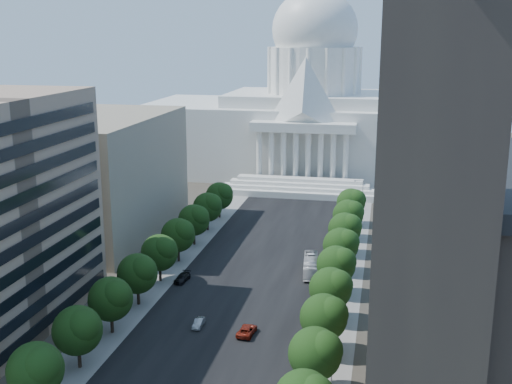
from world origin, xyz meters
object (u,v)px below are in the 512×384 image
Objects in this scene: car_silver at (199,323)px; car_red at (247,331)px; car_dark_b at (182,278)px; city_bus at (311,265)px.

car_red is (8.89, -1.33, 0.08)m from car_silver.
car_dark_b is (-9.35, 19.54, 0.08)m from car_silver.
car_dark_b reaches higher than car_silver.
car_red is at bearing -44.24° from car_dark_b.
city_bus is at bearing 60.99° from car_silver.
city_bus reaches higher than car_dark_b.
car_red is 31.69m from city_bus.
car_red is 1.04× the size of car_dark_b.
car_silver is 21.66m from car_dark_b.
car_dark_b is (-18.25, 20.87, 0.00)m from car_red.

